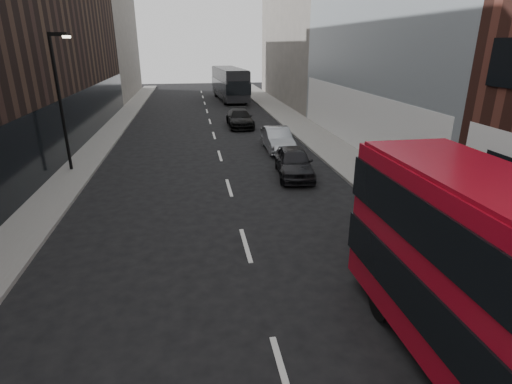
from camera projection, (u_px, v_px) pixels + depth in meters
name	position (u px, v px, depth m)	size (l,w,h in m)	color
sidewalk_right	(312.00, 134.00, 30.77)	(3.00, 80.00, 0.15)	slate
sidewalk_left	(103.00, 141.00, 28.45)	(2.00, 80.00, 0.15)	slate
building_victorian	(301.00, 15.00, 45.59)	(6.50, 24.00, 21.00)	#615C55
building_left_mid	(55.00, 38.00, 30.14)	(5.00, 24.00, 14.00)	black
building_left_far	(109.00, 45.00, 50.67)	(5.00, 20.00, 13.00)	#615C55
street_lamp	(61.00, 94.00, 20.51)	(1.06, 0.22, 7.00)	black
grey_bus	(229.00, 83.00, 49.00)	(3.67, 12.12, 3.86)	black
car_a	(294.00, 162.00, 21.01)	(1.80, 4.47, 1.52)	black
car_b	(277.00, 139.00, 26.13)	(1.57, 4.52, 1.49)	#93979B
car_c	(240.00, 118.00, 33.60)	(2.02, 4.96, 1.44)	black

